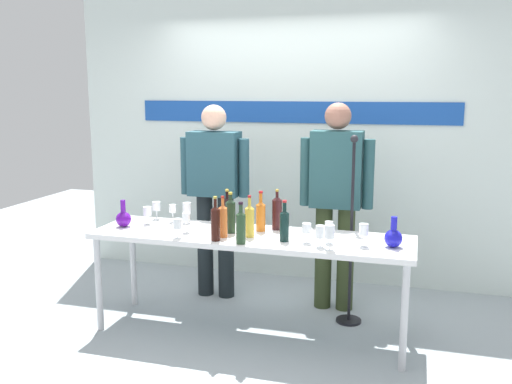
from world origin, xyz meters
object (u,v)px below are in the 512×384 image
(decanter_blue_left, at_px, (124,218))
(wine_bottle_5, at_px, (227,211))
(wine_bottle_2, at_px, (284,224))
(wine_glass_right_4, at_px, (307,229))
(wine_bottle_8, at_px, (261,215))
(wine_glass_right_0, at_px, (320,232))
(wine_bottle_0, at_px, (215,222))
(presenter_right, at_px, (336,193))
(wine_bottle_7, at_px, (231,215))
(wine_bottle_1, at_px, (277,212))
(presenter_left, at_px, (215,188))
(wine_glass_left_0, at_px, (186,218))
(wine_glass_left_2, at_px, (187,208))
(wine_bottle_4, at_px, (223,220))
(wine_glass_left_4, at_px, (156,206))
(wine_bottle_6, at_px, (241,226))
(wine_glass_right_1, at_px, (330,232))
(wine_glass_left_5, at_px, (178,224))
(wine_glass_left_3, at_px, (147,212))
(wine_bottle_3, at_px, (249,220))
(microphone_stand, at_px, (350,262))
(decanter_blue_right, at_px, (393,237))
(wine_glass_left_1, at_px, (173,209))
(wine_glass_right_3, at_px, (329,228))
(display_table, at_px, (250,243))

(decanter_blue_left, bearing_deg, wine_bottle_5, 17.08)
(wine_bottle_2, xyz_separation_m, wine_glass_right_4, (0.16, -0.00, -0.02))
(wine_bottle_8, height_order, wine_glass_right_0, wine_bottle_8)
(wine_bottle_0, bearing_deg, wine_glass_right_0, 3.31)
(presenter_right, relative_size, wine_bottle_7, 5.60)
(wine_bottle_0, xyz_separation_m, wine_bottle_1, (0.34, 0.43, 0.00))
(presenter_left, bearing_deg, wine_glass_left_0, -86.01)
(wine_bottle_1, height_order, wine_glass_left_2, wine_bottle_1)
(wine_bottle_4, relative_size, wine_glass_left_4, 2.08)
(presenter_left, xyz_separation_m, wine_bottle_6, (0.54, -0.93, -0.08))
(wine_glass_right_1, bearing_deg, presenter_right, 95.83)
(wine_glass_left_2, relative_size, wine_glass_right_1, 0.95)
(wine_bottle_8, xyz_separation_m, wine_glass_left_5, (-0.52, -0.36, -0.02))
(wine_glass_left_2, relative_size, wine_glass_left_3, 1.16)
(wine_glass_left_4, bearing_deg, wine_glass_right_4, -15.61)
(wine_glass_left_5, bearing_deg, decanter_blue_left, 160.74)
(wine_bottle_3, xyz_separation_m, wine_glass_right_0, (0.54, -0.12, -0.02))
(wine_bottle_2, relative_size, wine_glass_right_1, 1.72)
(wine_glass_right_4, bearing_deg, wine_glass_left_2, 162.46)
(wine_bottle_1, height_order, wine_glass_left_3, wine_bottle_1)
(wine_glass_left_3, bearing_deg, wine_bottle_0, -24.09)
(wine_bottle_2, bearing_deg, wine_bottle_6, -151.74)
(wine_glass_left_2, bearing_deg, wine_bottle_2, -20.31)
(wine_bottle_5, xyz_separation_m, wine_glass_right_0, (0.79, -0.37, -0.02))
(wine_bottle_8, bearing_deg, wine_bottle_4, -130.97)
(microphone_stand, bearing_deg, decanter_blue_right, -54.44)
(wine_bottle_0, xyz_separation_m, wine_glass_left_5, (-0.29, -0.01, -0.03))
(wine_glass_left_4, bearing_deg, wine_bottle_1, -3.13)
(presenter_right, distance_m, wine_bottle_6, 1.07)
(decanter_blue_right, relative_size, wine_glass_left_3, 1.50)
(wine_glass_left_3, bearing_deg, wine_bottle_7, -5.60)
(wine_bottle_4, bearing_deg, decanter_blue_right, 3.42)
(decanter_blue_right, xyz_separation_m, wine_glass_right_0, (-0.48, -0.14, 0.03))
(decanter_blue_left, bearing_deg, microphone_stand, 15.28)
(wine_bottle_5, xyz_separation_m, wine_glass_right_4, (0.69, -0.30, -0.02))
(wine_glass_left_1, xyz_separation_m, microphone_stand, (1.40, 0.22, -0.38))
(wine_glass_left_0, height_order, wine_glass_right_0, wine_glass_right_0)
(wine_bottle_3, distance_m, wine_glass_left_1, 0.77)
(wine_bottle_0, relative_size, wine_glass_right_3, 2.05)
(wine_glass_left_3, bearing_deg, presenter_left, 59.90)
(presenter_right, distance_m, wine_bottle_4, 1.06)
(wine_bottle_6, relative_size, wine_glass_left_3, 2.09)
(wine_bottle_8, relative_size, wine_glass_left_5, 2.15)
(display_table, bearing_deg, wine_glass_right_1, -20.55)
(presenter_left, bearing_deg, wine_bottle_1, -34.82)
(decanter_blue_right, height_order, wine_glass_right_1, decanter_blue_right)
(wine_glass_right_1, xyz_separation_m, wine_glass_right_4, (-0.18, 0.13, -0.02))
(presenter_right, height_order, wine_bottle_5, presenter_right)
(display_table, distance_m, wine_bottle_0, 0.35)
(wine_bottle_8, bearing_deg, wine_bottle_0, -123.19)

